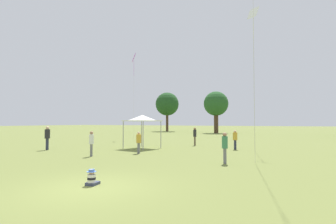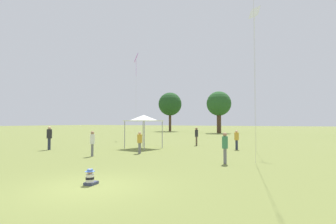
{
  "view_description": "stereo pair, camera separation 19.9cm",
  "coord_description": "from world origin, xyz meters",
  "px_view_note": "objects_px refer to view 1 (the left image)",
  "views": [
    {
      "loc": [
        6.35,
        -6.66,
        2.2
      ],
      "look_at": [
        -0.07,
        5.86,
        2.75
      ],
      "focal_mm": 28.0,
      "sensor_mm": 36.0,
      "label": 1
    },
    {
      "loc": [
        6.52,
        -6.57,
        2.2
      ],
      "look_at": [
        -0.07,
        5.86,
        2.75
      ],
      "focal_mm": 28.0,
      "sensor_mm": 36.0,
      "label": 2
    }
  ],
  "objects_px": {
    "person_standing_0": "(235,138)",
    "distant_tree_3": "(167,104)",
    "person_standing_2": "(47,136)",
    "kite_5": "(134,60)",
    "person_standing_3": "(225,145)",
    "kite_3": "(253,18)",
    "person_standing_5": "(91,141)",
    "seated_toddler": "(92,178)",
    "canopy_tent": "(142,118)",
    "person_standing_6": "(139,141)",
    "distant_tree_2": "(216,104)",
    "person_standing_4": "(195,135)"
  },
  "relations": [
    {
      "from": "person_standing_2",
      "to": "canopy_tent",
      "type": "xyz_separation_m",
      "value": [
        5.96,
        4.55,
        1.41
      ]
    },
    {
      "from": "canopy_tent",
      "to": "distant_tree_3",
      "type": "height_order",
      "value": "distant_tree_3"
    },
    {
      "from": "person_standing_3",
      "to": "person_standing_4",
      "type": "relative_size",
      "value": 0.98
    },
    {
      "from": "seated_toddler",
      "to": "kite_5",
      "type": "bearing_deg",
      "value": 112.24
    },
    {
      "from": "canopy_tent",
      "to": "distant_tree_2",
      "type": "distance_m",
      "value": 33.13
    },
    {
      "from": "person_standing_3",
      "to": "person_standing_6",
      "type": "xyz_separation_m",
      "value": [
        -6.58,
        1.71,
        -0.1
      ]
    },
    {
      "from": "person_standing_0",
      "to": "person_standing_6",
      "type": "relative_size",
      "value": 1.03
    },
    {
      "from": "seated_toddler",
      "to": "person_standing_3",
      "type": "height_order",
      "value": "person_standing_3"
    },
    {
      "from": "person_standing_2",
      "to": "person_standing_5",
      "type": "bearing_deg",
      "value": 74.07
    },
    {
      "from": "person_standing_5",
      "to": "kite_5",
      "type": "bearing_deg",
      "value": -163.82
    },
    {
      "from": "person_standing_2",
      "to": "canopy_tent",
      "type": "bearing_deg",
      "value": 124.33
    },
    {
      "from": "person_standing_6",
      "to": "kite_3",
      "type": "height_order",
      "value": "kite_3"
    },
    {
      "from": "seated_toddler",
      "to": "kite_3",
      "type": "relative_size",
      "value": 0.05
    },
    {
      "from": "seated_toddler",
      "to": "person_standing_2",
      "type": "relative_size",
      "value": 0.3
    },
    {
      "from": "person_standing_0",
      "to": "person_standing_2",
      "type": "relative_size",
      "value": 0.84
    },
    {
      "from": "kite_3",
      "to": "distant_tree_2",
      "type": "xyz_separation_m",
      "value": [
        -12.2,
        30.63,
        -4.39
      ]
    },
    {
      "from": "person_standing_5",
      "to": "canopy_tent",
      "type": "height_order",
      "value": "canopy_tent"
    },
    {
      "from": "person_standing_6",
      "to": "distant_tree_3",
      "type": "bearing_deg",
      "value": 54.14
    },
    {
      "from": "person_standing_2",
      "to": "kite_3",
      "type": "bearing_deg",
      "value": 111.45
    },
    {
      "from": "person_standing_2",
      "to": "distant_tree_3",
      "type": "xyz_separation_m",
      "value": [
        -10.97,
        41.9,
        5.43
      ]
    },
    {
      "from": "person_standing_5",
      "to": "canopy_tent",
      "type": "bearing_deg",
      "value": 169.47
    },
    {
      "from": "person_standing_3",
      "to": "person_standing_5",
      "type": "xyz_separation_m",
      "value": [
        -8.38,
        -1.04,
        -0.01
      ]
    },
    {
      "from": "person_standing_2",
      "to": "person_standing_3",
      "type": "distance_m",
      "value": 14.28
    },
    {
      "from": "person_standing_5",
      "to": "kite_5",
      "type": "height_order",
      "value": "kite_5"
    },
    {
      "from": "person_standing_0",
      "to": "canopy_tent",
      "type": "distance_m",
      "value": 7.79
    },
    {
      "from": "person_standing_4",
      "to": "person_standing_2",
      "type": "bearing_deg",
      "value": 133.52
    },
    {
      "from": "distant_tree_3",
      "to": "kite_5",
      "type": "bearing_deg",
      "value": -71.73
    },
    {
      "from": "seated_toddler",
      "to": "canopy_tent",
      "type": "xyz_separation_m",
      "value": [
        -5.42,
        11.65,
        2.27
      ]
    },
    {
      "from": "seated_toddler",
      "to": "person_standing_5",
      "type": "relative_size",
      "value": 0.35
    },
    {
      "from": "person_standing_6",
      "to": "distant_tree_2",
      "type": "relative_size",
      "value": 0.18
    },
    {
      "from": "person_standing_6",
      "to": "kite_5",
      "type": "relative_size",
      "value": 0.13
    },
    {
      "from": "seated_toddler",
      "to": "person_standing_3",
      "type": "xyz_separation_m",
      "value": [
        2.9,
        6.8,
        0.75
      ]
    },
    {
      "from": "person_standing_0",
      "to": "kite_3",
      "type": "height_order",
      "value": "kite_3"
    },
    {
      "from": "person_standing_0",
      "to": "person_standing_6",
      "type": "height_order",
      "value": "person_standing_0"
    },
    {
      "from": "seated_toddler",
      "to": "distant_tree_3",
      "type": "relative_size",
      "value": 0.06
    },
    {
      "from": "person_standing_5",
      "to": "person_standing_2",
      "type": "bearing_deg",
      "value": -112.84
    },
    {
      "from": "person_standing_0",
      "to": "distant_tree_3",
      "type": "relative_size",
      "value": 0.17
    },
    {
      "from": "person_standing_6",
      "to": "canopy_tent",
      "type": "height_order",
      "value": "canopy_tent"
    },
    {
      "from": "person_standing_3",
      "to": "kite_3",
      "type": "xyz_separation_m",
      "value": [
        0.44,
        7.0,
        9.24
      ]
    },
    {
      "from": "canopy_tent",
      "to": "person_standing_4",
      "type": "bearing_deg",
      "value": 57.47
    },
    {
      "from": "person_standing_5",
      "to": "distant_tree_3",
      "type": "height_order",
      "value": "distant_tree_3"
    },
    {
      "from": "person_standing_3",
      "to": "person_standing_0",
      "type": "bearing_deg",
      "value": 9.88
    },
    {
      "from": "canopy_tent",
      "to": "kite_3",
      "type": "height_order",
      "value": "kite_3"
    },
    {
      "from": "distant_tree_2",
      "to": "distant_tree_3",
      "type": "relative_size",
      "value": 0.9
    },
    {
      "from": "seated_toddler",
      "to": "person_standing_0",
      "type": "bearing_deg",
      "value": 73.73
    },
    {
      "from": "person_standing_2",
      "to": "kite_5",
      "type": "height_order",
      "value": "kite_5"
    },
    {
      "from": "person_standing_3",
      "to": "distant_tree_2",
      "type": "bearing_deg",
      "value": 18.54
    },
    {
      "from": "person_standing_0",
      "to": "distant_tree_2",
      "type": "xyz_separation_m",
      "value": [
        -10.63,
        30.21,
        4.93
      ]
    },
    {
      "from": "person_standing_3",
      "to": "canopy_tent",
      "type": "distance_m",
      "value": 9.75
    },
    {
      "from": "person_standing_6",
      "to": "distant_tree_3",
      "type": "xyz_separation_m",
      "value": [
        -18.67,
        40.51,
        5.64
      ]
    }
  ]
}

